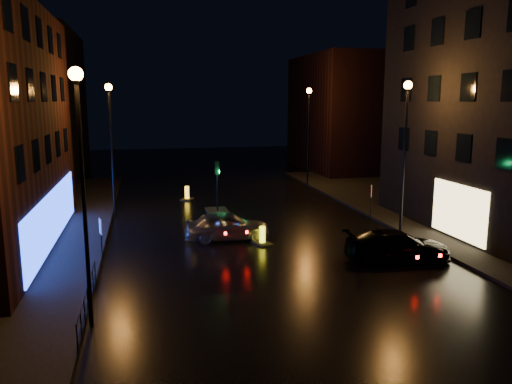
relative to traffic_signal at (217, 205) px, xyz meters
The scene contains 16 objects.
ground 14.06m from the traffic_signal, 85.10° to the right, with size 120.00×120.00×0.00m, color black.
pavement_right 16.35m from the traffic_signal, 21.54° to the right, with size 12.00×44.00×0.15m, color black.
building_far_left 26.50m from the traffic_signal, 125.18° to the left, with size 8.00×16.00×14.00m, color black.
building_far_right 24.83m from the traffic_signal, 48.01° to the left, with size 8.00×14.00×12.00m, color black.
street_lamp_lnear 18.03m from the traffic_signal, 112.42° to the right, with size 0.44×0.44×8.37m.
street_lamp_lfar 8.32m from the traffic_signal, behind, with size 0.44×0.44×8.37m.
street_lamp_rnear 13.06m from the traffic_signal, 41.63° to the right, with size 0.44×0.44×8.37m.
street_lamp_rfar 13.06m from the traffic_signal, 41.63° to the left, with size 0.44×0.44×8.37m.
traffic_signal is the anchor object (origin of this frame).
guard_railing 16.47m from the traffic_signal, 114.39° to the right, with size 0.05×6.04×1.00m.
silver_hatchback 6.74m from the traffic_signal, 94.10° to the right, with size 1.81×4.49×1.53m, color #AEAFB6.
dark_sedan 13.70m from the traffic_signal, 60.91° to the right, with size 1.98×4.88×1.41m, color black.
bollard_near 8.07m from the traffic_signal, 81.78° to the right, with size 1.03×1.26×0.95m.
bollard_far 4.95m from the traffic_signal, 108.98° to the left, with size 1.19×1.40×1.04m.
road_sign_left 11.73m from the traffic_signal, 124.99° to the right, with size 0.17×0.51×2.15m.
road_sign_right 10.02m from the traffic_signal, 24.46° to the right, with size 0.24×0.50×2.17m.
Camera 1 is at (-5.92, -18.28, 7.37)m, focal length 35.00 mm.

